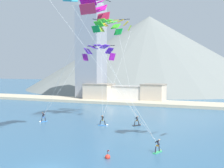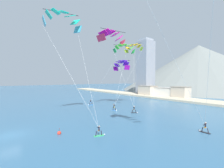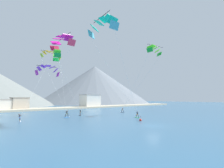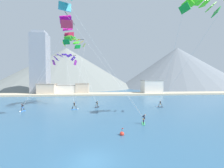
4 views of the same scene
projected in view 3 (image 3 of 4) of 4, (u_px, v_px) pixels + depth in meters
name	position (u px, v px, depth m)	size (l,w,h in m)	color
ground_plane	(153.00, 126.00, 30.42)	(400.00, 400.00, 0.00)	#336084
kitesurfer_near_lead	(67.00, 115.00, 44.03)	(1.78, 0.68, 1.78)	#337FDB
kitesurfer_near_trail	(122.00, 111.00, 58.54)	(1.75, 0.55, 1.69)	black
kitesurfer_mid_center	(20.00, 119.00, 35.72)	(0.77, 1.79, 1.70)	#337FDB
kitesurfer_far_left	(137.00, 116.00, 43.26)	(0.82, 1.78, 1.63)	#33B266
kitesurfer_far_right	(80.00, 113.00, 49.04)	(1.29, 1.67, 1.71)	black
parafoil_kite_near_lead	(51.00, 54.00, 50.38)	(6.21, 9.07, 17.04)	#8FC125
parafoil_kite_near_trail	(154.00, 50.00, 52.59)	(7.43, 13.10, 19.31)	green
parafoil_kite_mid_center	(62.00, 41.00, 44.57)	(11.16, 8.81, 19.58)	#B02545
parafoil_kite_far_left	(103.00, 25.00, 36.08)	(13.15, 7.87, 20.22)	#41A6BE
parafoil_kite_far_right	(57.00, 54.00, 47.70)	(7.96, 6.32, 16.45)	#13973B
parafoil_kite_distant_high_outer	(48.00, 69.00, 46.52)	(6.13, 2.14, 2.85)	#9B11A0
race_marker_buoy	(140.00, 120.00, 37.13)	(0.56, 0.56, 1.02)	red
shoreline_strip	(39.00, 109.00, 70.91)	(180.00, 10.00, 0.70)	beige
shore_building_harbour_front	(19.00, 104.00, 69.71)	(6.12, 5.79, 5.10)	beige
shore_building_quay_east	(90.00, 101.00, 89.75)	(9.08, 7.20, 6.61)	silver
mountain_peak_west_ridge	(95.00, 85.00, 158.11)	(97.87, 97.87, 33.84)	slate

